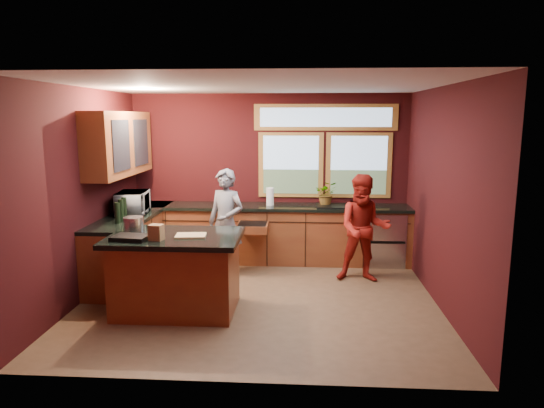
# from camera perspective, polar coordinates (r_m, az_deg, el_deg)

# --- Properties ---
(floor) EXTENTS (4.50, 4.50, 0.00)m
(floor) POSITION_cam_1_polar(r_m,az_deg,el_deg) (6.39, -1.53, -11.13)
(floor) COLOR brown
(floor) RESTS_ON ground
(room_shell) EXTENTS (4.52, 4.02, 2.71)m
(room_shell) POSITION_cam_1_polar(r_m,az_deg,el_deg) (6.38, -6.71, 5.40)
(room_shell) COLOR black
(room_shell) RESTS_ON ground
(back_counter) EXTENTS (4.50, 0.64, 0.93)m
(back_counter) POSITION_cam_1_polar(r_m,az_deg,el_deg) (7.86, 1.02, -3.50)
(back_counter) COLOR maroon
(back_counter) RESTS_ON floor
(left_counter) EXTENTS (0.64, 2.30, 0.93)m
(left_counter) POSITION_cam_1_polar(r_m,az_deg,el_deg) (7.46, -16.08, -4.63)
(left_counter) COLOR maroon
(left_counter) RESTS_ON floor
(island) EXTENTS (1.55, 1.05, 0.95)m
(island) POSITION_cam_1_polar(r_m,az_deg,el_deg) (5.99, -11.17, -7.94)
(island) COLOR maroon
(island) RESTS_ON floor
(person_grey) EXTENTS (0.68, 0.58, 1.59)m
(person_grey) POSITION_cam_1_polar(r_m,az_deg,el_deg) (7.16, -5.43, -2.20)
(person_grey) COLOR slate
(person_grey) RESTS_ON floor
(person_red) EXTENTS (0.79, 0.63, 1.54)m
(person_red) POSITION_cam_1_polar(r_m,az_deg,el_deg) (6.98, 10.75, -2.85)
(person_red) COLOR maroon
(person_red) RESTS_ON floor
(microwave) EXTENTS (0.47, 0.63, 0.33)m
(microwave) POSITION_cam_1_polar(r_m,az_deg,el_deg) (7.33, -16.06, 0.13)
(microwave) COLOR #999999
(microwave) RESTS_ON left_counter
(potted_plant) EXTENTS (0.35, 0.30, 0.39)m
(potted_plant) POSITION_cam_1_polar(r_m,az_deg,el_deg) (7.78, 6.42, 1.25)
(potted_plant) COLOR #999999
(potted_plant) RESTS_ON back_counter
(paper_towel) EXTENTS (0.12, 0.12, 0.28)m
(paper_towel) POSITION_cam_1_polar(r_m,az_deg,el_deg) (7.75, -0.24, 0.88)
(paper_towel) COLOR white
(paper_towel) RESTS_ON back_counter
(cutting_board) EXTENTS (0.38, 0.29, 0.02)m
(cutting_board) POSITION_cam_1_polar(r_m,az_deg,el_deg) (5.77, -9.53, -3.67)
(cutting_board) COLOR tan
(cutting_board) RESTS_ON island
(stock_pot) EXTENTS (0.24, 0.24, 0.18)m
(stock_pot) POSITION_cam_1_polar(r_m,az_deg,el_deg) (6.15, -15.96, -2.30)
(stock_pot) COLOR silver
(stock_pot) RESTS_ON island
(paper_bag) EXTENTS (0.17, 0.15, 0.18)m
(paper_bag) POSITION_cam_1_polar(r_m,az_deg,el_deg) (5.65, -13.47, -3.27)
(paper_bag) COLOR brown
(paper_bag) RESTS_ON island
(black_tray) EXTENTS (0.43, 0.32, 0.05)m
(black_tray) POSITION_cam_1_polar(r_m,az_deg,el_deg) (5.76, -16.30, -3.81)
(black_tray) COLOR black
(black_tray) RESTS_ON island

